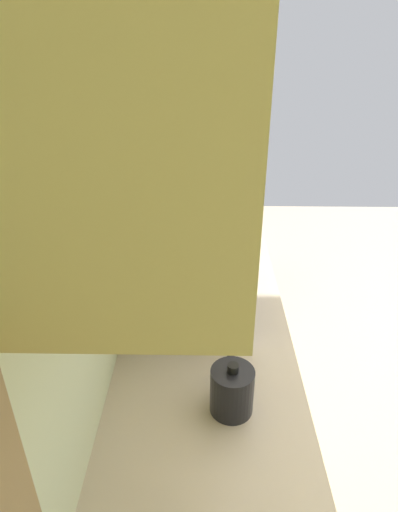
{
  "coord_description": "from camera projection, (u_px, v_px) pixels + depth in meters",
  "views": [
    {
      "loc": [
        -1.66,
        1.21,
        1.91
      ],
      "look_at": [
        -0.41,
        1.24,
        1.22
      ],
      "focal_mm": 30.59,
      "sensor_mm": 36.0,
      "label": 1
    }
  ],
  "objects": [
    {
      "name": "upper_cabinets",
      "position": [
        160.0,
        46.0,
        1.11
      ],
      "size": [
        1.62,
        0.36,
        0.62
      ],
      "color": "#D0BA66"
    },
    {
      "name": "counter_run",
      "position": [
        204.0,
        426.0,
        1.78
      ],
      "size": [
        2.95,
        0.63,
        0.89
      ],
      "color": "tan",
      "rests_on": "ground_plane"
    },
    {
      "name": "bowl",
      "position": [
        220.0,
        213.0,
        2.52
      ],
      "size": [
        0.16,
        0.16,
        0.05
      ],
      "color": "#4C8CBF",
      "rests_on": "counter_run"
    },
    {
      "name": "microwave",
      "position": [
        201.0,
        274.0,
        1.67
      ],
      "size": [
        0.51,
        0.38,
        0.31
      ],
      "color": "white",
      "rests_on": "counter_run"
    },
    {
      "name": "oven_range",
      "position": [
        207.0,
        232.0,
        3.37
      ],
      "size": [
        0.7,
        0.62,
        1.07
      ],
      "color": "#B7BABF",
      "rests_on": "ground_plane"
    },
    {
      "name": "wall_back",
      "position": [
        117.0,
        187.0,
        1.75
      ],
      "size": [
        3.95,
        0.12,
        2.62
      ],
      "primitive_type": "cube",
      "color": "beige",
      "rests_on": "ground_plane"
    },
    {
      "name": "kettle",
      "position": [
        232.0,
        390.0,
        1.25
      ],
      "size": [
        0.17,
        0.13,
        0.17
      ],
      "color": "black",
      "rests_on": "counter_run"
    }
  ]
}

